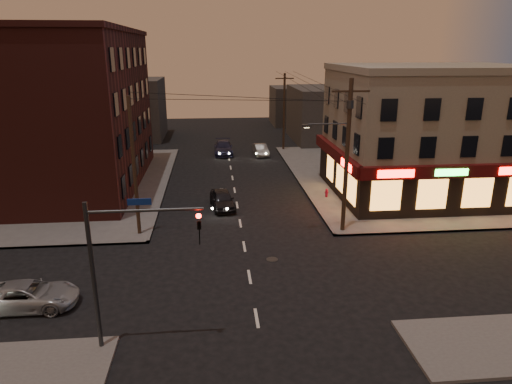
{
  "coord_description": "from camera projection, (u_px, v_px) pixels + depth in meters",
  "views": [
    {
      "loc": [
        -1.78,
        -22.19,
        11.85
      ],
      "look_at": [
        0.85,
        5.18,
        3.2
      ],
      "focal_mm": 32.0,
      "sensor_mm": 36.0,
      "label": 1
    }
  ],
  "objects": [
    {
      "name": "pizza_building",
      "position": [
        429.0,
        132.0,
        37.39
      ],
      "size": [
        15.85,
        12.85,
        10.5
      ],
      "color": "gray",
      "rests_on": "sidewalk_ne"
    },
    {
      "name": "suv_cross",
      "position": [
        28.0,
        295.0,
        21.68
      ],
      "size": [
        4.64,
        2.16,
        1.29
      ],
      "primitive_type": "imported",
      "rotation": [
        0.0,
        0.0,
        1.56
      ],
      "color": "#969A9E",
      "rests_on": "ground"
    },
    {
      "name": "bg_building_nw",
      "position": [
        130.0,
        109.0,
        62.29
      ],
      "size": [
        9.0,
        10.0,
        8.0
      ],
      "primitive_type": "cube",
      "color": "#3F3D3A",
      "rests_on": "ground"
    },
    {
      "name": "bg_building_ne_a",
      "position": [
        330.0,
        114.0,
        61.1
      ],
      "size": [
        10.0,
        12.0,
        7.0
      ],
      "primitive_type": "cube",
      "color": "#3F3D3A",
      "rests_on": "ground"
    },
    {
      "name": "ground",
      "position": [
        249.0,
        277.0,
        24.79
      ],
      "size": [
        120.0,
        120.0,
        0.0
      ],
      "primitive_type": "plane",
      "color": "black",
      "rests_on": "ground"
    },
    {
      "name": "sedan_mid",
      "position": [
        261.0,
        150.0,
        52.9
      ],
      "size": [
        1.7,
        4.03,
        1.29
      ],
      "primitive_type": "imported",
      "rotation": [
        0.0,
        0.0,
        0.09
      ],
      "color": "slate",
      "rests_on": "ground"
    },
    {
      "name": "bg_building_ne_b",
      "position": [
        297.0,
        106.0,
        74.36
      ],
      "size": [
        8.0,
        8.0,
        6.0
      ],
      "primitive_type": "cube",
      "color": "#3F3D3A",
      "rests_on": "ground"
    },
    {
      "name": "brick_apartment",
      "position": [
        65.0,
        112.0,
        39.51
      ],
      "size": [
        12.0,
        20.0,
        13.0
      ],
      "primitive_type": "cube",
      "color": "#471A17",
      "rests_on": "sidewalk_nw"
    },
    {
      "name": "sidewalk_ne",
      "position": [
        417.0,
        175.0,
        44.45
      ],
      "size": [
        24.0,
        28.0,
        0.15
      ],
      "primitive_type": "cube",
      "color": "#514F4C",
      "rests_on": "ground"
    },
    {
      "name": "utility_pole_west",
      "position": [
        134.0,
        167.0,
        28.95
      ],
      "size": [
        0.24,
        0.24,
        9.0
      ],
      "primitive_type": "cylinder",
      "color": "#382619",
      "rests_on": "sidewalk_nw"
    },
    {
      "name": "sidewalk_nw",
      "position": [
        34.0,
        185.0,
        41.17
      ],
      "size": [
        24.0,
        28.0,
        0.15
      ],
      "primitive_type": "cube",
      "color": "#514F4C",
      "rests_on": "ground"
    },
    {
      "name": "utility_pole_main",
      "position": [
        346.0,
        148.0,
        29.18
      ],
      "size": [
        4.2,
        0.44,
        10.0
      ],
      "color": "#382619",
      "rests_on": "sidewalk_ne"
    },
    {
      "name": "sedan_near",
      "position": [
        222.0,
        199.0,
        35.33
      ],
      "size": [
        2.17,
        4.3,
        1.4
      ],
      "primitive_type": "imported",
      "rotation": [
        0.0,
        0.0,
        0.13
      ],
      "color": "black",
      "rests_on": "ground"
    },
    {
      "name": "traffic_signal",
      "position": [
        118.0,
        256.0,
        17.72
      ],
      "size": [
        4.49,
        0.32,
        6.47
      ],
      "color": "#333538",
      "rests_on": "ground"
    },
    {
      "name": "fire_hydrant",
      "position": [
        327.0,
        192.0,
        37.59
      ],
      "size": [
        0.32,
        0.32,
        0.72
      ],
      "rotation": [
        0.0,
        0.0,
        0.21
      ],
      "color": "maroon",
      "rests_on": "sidewalk_ne"
    },
    {
      "name": "utility_pole_far",
      "position": [
        284.0,
        112.0,
        54.4
      ],
      "size": [
        0.26,
        0.26,
        9.0
      ],
      "primitive_type": "cylinder",
      "color": "#382619",
      "rests_on": "sidewalk_ne"
    },
    {
      "name": "sedan_far",
      "position": [
        223.0,
        148.0,
        53.48
      ],
      "size": [
        2.15,
        5.23,
        1.52
      ],
      "primitive_type": "imported",
      "rotation": [
        0.0,
        0.0,
        -0.0
      ],
      "color": "#1D1F3A",
      "rests_on": "ground"
    }
  ]
}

